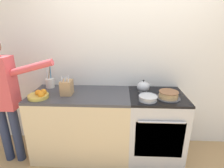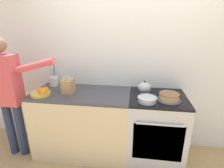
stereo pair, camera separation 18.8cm
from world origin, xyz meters
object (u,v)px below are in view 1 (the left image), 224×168
tea_kettle (143,87)px  mixing_bowl (148,98)px  layer_cake (168,95)px  utensil_crock (50,82)px  fruit_bowl (39,95)px  stove_range (154,126)px  knife_block (67,87)px  person_baker (3,93)px

tea_kettle → mixing_bowl: bearing=-85.8°
layer_cake → mixing_bowl: layer_cake is taller
utensil_crock → fruit_bowl: 0.38m
stove_range → tea_kettle: (-0.17, 0.11, 0.53)m
utensil_crock → layer_cake: bearing=-11.0°
layer_cake → utensil_crock: bearing=169.0°
tea_kettle → knife_block: 1.00m
layer_cake → tea_kettle: bearing=143.2°
layer_cake → fruit_bowl: (-1.58, -0.07, -0.01)m
stove_range → fruit_bowl: (-1.47, -0.16, 0.50)m
knife_block → mixing_bowl: bearing=-8.3°
tea_kettle → mixing_bowl: size_ratio=0.91×
stove_range → tea_kettle: bearing=146.1°
layer_cake → mixing_bowl: bearing=-163.4°
fruit_bowl → tea_kettle: bearing=12.0°
stove_range → fruit_bowl: fruit_bowl is taller
stove_range → mixing_bowl: 0.54m
utensil_crock → fruit_bowl: (0.01, -0.38, -0.04)m
stove_range → mixing_bowl: size_ratio=4.09×
knife_block → person_baker: 0.76m
tea_kettle → mixing_bowl: tea_kettle is taller
stove_range → utensil_crock: 1.58m
person_baker → layer_cake: bearing=-8.1°
utensil_crock → person_baker: (-0.43, -0.40, -0.01)m
stove_range → utensil_crock: bearing=171.8°
tea_kettle → utensil_crock: size_ratio=0.61×
knife_block → tea_kettle: bearing=8.0°
mixing_bowl → person_baker: 1.76m
layer_cake → person_baker: bearing=-177.3°
tea_kettle → fruit_bowl: tea_kettle is taller
mixing_bowl → fruit_bowl: size_ratio=0.91×
stove_range → layer_cake: size_ratio=3.22×
tea_kettle → fruit_bowl: 1.33m
utensil_crock → fruit_bowl: bearing=-88.4°
person_baker → utensil_crock: bearing=32.4°
layer_cake → tea_kettle: size_ratio=1.39×
knife_block → utensil_crock: 0.40m
stove_range → person_baker: bearing=-174.3°
stove_range → utensil_crock: (-1.48, 0.21, 0.53)m
layer_cake → utensil_crock: 1.62m
stove_range → knife_block: knife_block is taller
layer_cake → knife_block: bearing=176.8°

